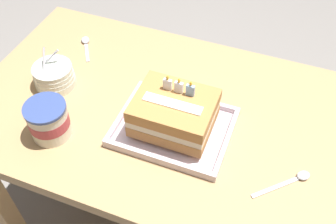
% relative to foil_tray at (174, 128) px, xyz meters
% --- Properties ---
extents(dining_table, '(1.10, 0.68, 0.76)m').
position_rel_foil_tray_xyz_m(dining_table, '(-0.06, 0.06, -0.13)').
color(dining_table, tan).
rests_on(dining_table, ground_plane).
extents(foil_tray, '(0.30, 0.24, 0.02)m').
position_rel_foil_tray_xyz_m(foil_tray, '(0.00, 0.00, 0.00)').
color(foil_tray, silver).
rests_on(foil_tray, dining_table).
extents(birthday_cake, '(0.20, 0.16, 0.13)m').
position_rel_foil_tray_xyz_m(birthday_cake, '(0.00, 0.00, 0.06)').
color(birthday_cake, '#BF8345').
rests_on(birthday_cake, foil_tray).
extents(bowl_stack, '(0.12, 0.12, 0.12)m').
position_rel_foil_tray_xyz_m(bowl_stack, '(-0.39, 0.04, 0.03)').
color(bowl_stack, silver).
rests_on(bowl_stack, dining_table).
extents(ice_cream_tub, '(0.11, 0.11, 0.10)m').
position_rel_foil_tray_xyz_m(ice_cream_tub, '(-0.30, -0.12, 0.04)').
color(ice_cream_tub, silver).
rests_on(ice_cream_tub, dining_table).
extents(serving_spoon_near_tray, '(0.13, 0.12, 0.01)m').
position_rel_foil_tray_xyz_m(serving_spoon_near_tray, '(0.33, -0.04, -0.00)').
color(serving_spoon_near_tray, silver).
rests_on(serving_spoon_near_tray, dining_table).
extents(serving_spoon_by_bowls, '(0.08, 0.11, 0.01)m').
position_rel_foil_tray_xyz_m(serving_spoon_by_bowls, '(-0.40, 0.24, -0.00)').
color(serving_spoon_by_bowls, silver).
rests_on(serving_spoon_by_bowls, dining_table).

